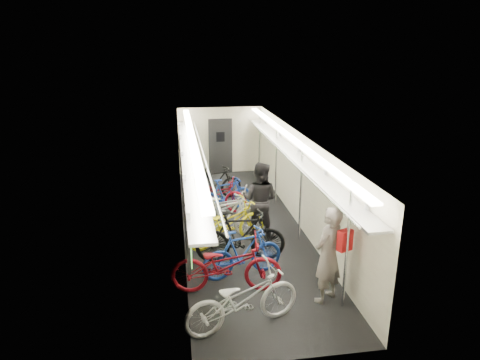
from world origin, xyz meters
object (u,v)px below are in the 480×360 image
object	(u,v)px
bicycle_1	(243,253)
backpack	(345,240)
bicycle_0	(243,299)
passenger_mid	(260,200)
passenger_near	(328,255)

from	to	relation	value
bicycle_1	backpack	size ratio (longest dim) A/B	4.52
backpack	bicycle_0	bearing A→B (deg)	168.30
bicycle_1	passenger_mid	xyz separation A→B (m)	(0.72, 1.86, 0.42)
bicycle_0	passenger_mid	xyz separation A→B (m)	(0.98, 3.49, 0.40)
bicycle_0	bicycle_1	size ratio (longest dim) A/B	1.18
passenger_near	backpack	bearing A→B (deg)	103.29
bicycle_1	passenger_near	bearing A→B (deg)	-140.98
passenger_near	passenger_mid	distance (m)	3.00
bicycle_1	bicycle_0	bearing A→B (deg)	157.75
backpack	passenger_mid	bearing A→B (deg)	82.81
bicycle_1	backpack	world-z (taller)	backpack
passenger_mid	backpack	size ratio (longest dim) A/B	4.93
bicycle_0	bicycle_1	bearing A→B (deg)	-24.95
bicycle_0	passenger_mid	world-z (taller)	passenger_mid
passenger_mid	bicycle_1	bearing A→B (deg)	98.67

